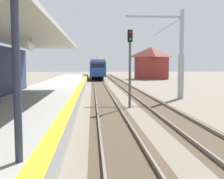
# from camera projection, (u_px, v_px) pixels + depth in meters

# --- Properties ---
(station_platform) EXTENTS (5.00, 80.00, 0.91)m
(station_platform) POSITION_uv_depth(u_px,v_px,m) (38.00, 104.00, 17.26)
(station_platform) COLOR #999993
(station_platform) RESTS_ON ground
(track_pair_nearest_platform) EXTENTS (2.34, 120.00, 0.16)m
(track_pair_nearest_platform) POSITION_uv_depth(u_px,v_px,m) (106.00, 101.00, 21.58)
(track_pair_nearest_platform) COLOR #4C3D2D
(track_pair_nearest_platform) RESTS_ON ground
(track_pair_middle) EXTENTS (2.34, 120.00, 0.16)m
(track_pair_middle) POSITION_uv_depth(u_px,v_px,m) (148.00, 101.00, 21.82)
(track_pair_middle) COLOR #4C3D2D
(track_pair_middle) RESTS_ON ground
(approaching_train) EXTENTS (2.93, 19.60, 4.76)m
(approaching_train) POSITION_uv_depth(u_px,v_px,m) (97.00, 68.00, 57.64)
(approaching_train) COLOR navy
(approaching_train) RESTS_ON ground
(rail_signal_post) EXTENTS (0.32, 0.34, 5.20)m
(rail_signal_post) POSITION_uv_depth(u_px,v_px,m) (130.00, 60.00, 18.40)
(rail_signal_post) COLOR #4C4C4C
(rail_signal_post) RESTS_ON ground
(catenary_pylon_far_side) EXTENTS (5.00, 0.40, 7.50)m
(catenary_pylon_far_side) POSITION_uv_depth(u_px,v_px,m) (178.00, 56.00, 23.50)
(catenary_pylon_far_side) COLOR #9EA3A8
(catenary_pylon_far_side) RESTS_ON ground
(distant_trackside_house) EXTENTS (6.60, 5.28, 6.40)m
(distant_trackside_house) POSITION_uv_depth(u_px,v_px,m) (151.00, 62.00, 55.59)
(distant_trackside_house) COLOR maroon
(distant_trackside_house) RESTS_ON ground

